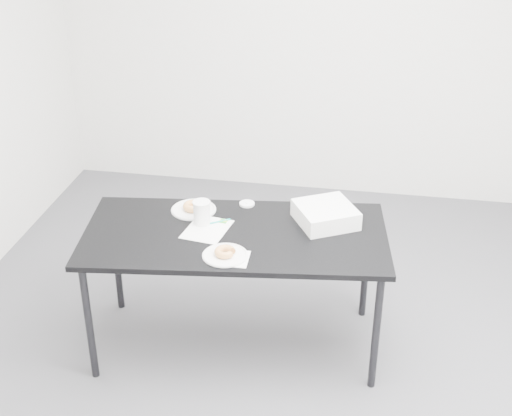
% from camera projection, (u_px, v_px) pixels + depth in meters
% --- Properties ---
extents(floor, '(4.00, 4.00, 0.00)m').
position_uv_depth(floor, '(273.00, 335.00, 4.23)').
color(floor, '#46464B').
rests_on(floor, ground).
extents(wall_back, '(4.00, 0.02, 2.70)m').
position_uv_depth(wall_back, '(316.00, 26.00, 5.33)').
color(wall_back, silver).
rests_on(wall_back, floor).
extents(table, '(1.71, 0.95, 0.74)m').
position_uv_depth(table, '(235.00, 242.00, 3.84)').
color(table, black).
rests_on(table, floor).
extents(scorecard, '(0.26, 0.30, 0.00)m').
position_uv_depth(scorecard, '(207.00, 229.00, 3.85)').
color(scorecard, white).
rests_on(scorecard, table).
extents(logo_patch, '(0.05, 0.05, 0.00)m').
position_uv_depth(logo_patch, '(223.00, 221.00, 3.92)').
color(logo_patch, green).
rests_on(logo_patch, scorecard).
extents(pen, '(0.11, 0.08, 0.01)m').
position_uv_depth(pen, '(219.00, 221.00, 3.91)').
color(pen, '#0D978E').
rests_on(pen, scorecard).
extents(napkin, '(0.17, 0.17, 0.00)m').
position_uv_depth(napkin, '(233.00, 258.00, 3.59)').
color(napkin, white).
rests_on(napkin, table).
extents(plate_near, '(0.23, 0.23, 0.01)m').
position_uv_depth(plate_near, '(225.00, 255.00, 3.61)').
color(plate_near, white).
rests_on(plate_near, napkin).
extents(donut_near, '(0.12, 0.12, 0.04)m').
position_uv_depth(donut_near, '(225.00, 252.00, 3.60)').
color(donut_near, '#D08942').
rests_on(donut_near, plate_near).
extents(plate_far, '(0.25, 0.25, 0.01)m').
position_uv_depth(plate_far, '(194.00, 210.00, 4.04)').
color(plate_far, white).
rests_on(plate_far, table).
extents(donut_far, '(0.16, 0.16, 0.04)m').
position_uv_depth(donut_far, '(193.00, 206.00, 4.03)').
color(donut_far, '#D08942').
rests_on(donut_far, plate_far).
extents(coffee_cup, '(0.09, 0.09, 0.14)m').
position_uv_depth(coffee_cup, '(202.00, 213.00, 3.87)').
color(coffee_cup, white).
rests_on(coffee_cup, table).
extents(cup_lid, '(0.09, 0.09, 0.01)m').
position_uv_depth(cup_lid, '(247.00, 204.00, 4.10)').
color(cup_lid, white).
rests_on(cup_lid, table).
extents(bakery_box, '(0.40, 0.40, 0.10)m').
position_uv_depth(bakery_box, '(326.00, 214.00, 3.90)').
color(bakery_box, white).
rests_on(bakery_box, table).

